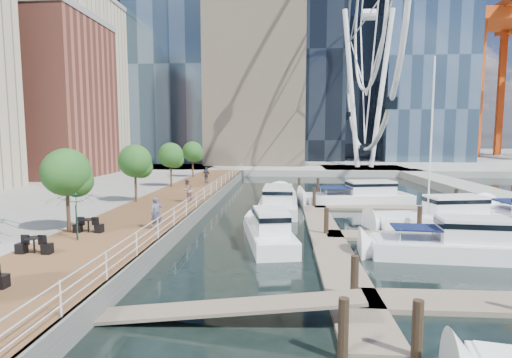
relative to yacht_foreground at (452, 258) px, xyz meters
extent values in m
plane|color=black|center=(-9.00, -3.87, 0.00)|extent=(520.00, 520.00, 0.00)
cube|color=brown|center=(-18.00, 11.13, 0.50)|extent=(6.00, 60.00, 1.00)
cube|color=#595954|center=(-15.00, 11.13, 0.50)|extent=(0.25, 60.00, 1.00)
cube|color=gray|center=(-9.00, 98.13, 0.50)|extent=(200.00, 114.00, 1.00)
cube|color=gray|center=(11.00, 16.13, 0.50)|extent=(4.00, 60.00, 1.00)
cube|color=gray|center=(5.00, 48.13, 0.50)|extent=(14.00, 12.00, 1.00)
cube|color=#6D6051|center=(-6.00, 6.13, 0.10)|extent=(2.00, 32.00, 0.20)
cube|color=#6D6051|center=(0.00, 4.13, 0.10)|extent=(12.00, 2.00, 0.20)
cube|color=#6D6051|center=(0.00, 14.13, 0.10)|extent=(12.00, 2.00, 0.20)
cube|color=brown|center=(-39.00, 30.13, 11.00)|extent=(12.00, 14.00, 20.00)
cube|color=#BCAD8E|center=(-45.00, 46.13, 15.00)|extent=(14.00, 16.00, 28.00)
cylinder|color=white|center=(2.50, 48.13, 14.00)|extent=(0.80, 0.80, 26.00)
cylinder|color=white|center=(7.50, 48.13, 14.00)|extent=(0.80, 0.80, 26.00)
torus|color=white|center=(5.00, 48.13, 26.00)|extent=(0.70, 44.70, 44.70)
cylinder|color=#3F2B1C|center=(-20.40, 0.13, 2.20)|extent=(0.20, 0.20, 2.40)
sphere|color=#265B1E|center=(-20.40, 0.13, 4.30)|extent=(2.60, 2.60, 2.60)
cylinder|color=#3F2B1C|center=(-20.40, 10.13, 2.20)|extent=(0.20, 0.20, 2.40)
sphere|color=#265B1E|center=(-20.40, 10.13, 4.30)|extent=(2.60, 2.60, 2.60)
cylinder|color=#3F2B1C|center=(-20.40, 20.13, 2.20)|extent=(0.20, 0.20, 2.40)
sphere|color=#265B1E|center=(-20.40, 20.13, 4.30)|extent=(2.60, 2.60, 2.60)
cylinder|color=#3F2B1C|center=(-20.40, 30.13, 2.20)|extent=(0.20, 0.20, 2.40)
sphere|color=#265B1E|center=(-20.40, 30.13, 4.30)|extent=(2.60, 2.60, 2.60)
imported|color=#4A4962|center=(-15.82, 1.14, 1.91)|extent=(0.80, 0.74, 1.83)
imported|color=#83615A|center=(-16.35, 10.45, 1.95)|extent=(1.02, 1.13, 1.91)
imported|color=#363944|center=(-17.32, 23.48, 1.91)|extent=(1.16, 0.84, 1.82)
imported|color=#0F3A22|center=(-19.07, -1.53, 2.25)|extent=(2.78, 2.84, 2.49)
camera|label=1|loc=(-8.68, -20.55, 6.22)|focal=28.00mm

